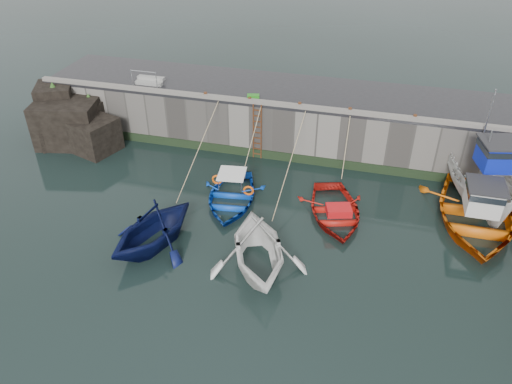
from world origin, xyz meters
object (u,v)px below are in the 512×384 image
(boat_near_navy, at_px, (334,215))
(boat_far_white, at_px, (482,181))
(boat_near_blue, at_px, (231,201))
(fish_crate, at_px, (253,98))
(ladder, at_px, (257,132))
(bollard_d, at_px, (350,110))
(bollard_b, at_px, (250,99))
(bollard_e, at_px, (415,117))
(boat_far_orange, at_px, (475,213))
(boat_near_blacktrim, at_px, (258,266))
(boat_near_white, at_px, (155,244))
(bollard_c, at_px, (300,105))
(bollard_a, at_px, (205,95))

(boat_near_navy, distance_m, boat_far_white, 7.35)
(boat_near_blue, height_order, fish_crate, fish_crate)
(ladder, xyz_separation_m, bollard_d, (4.80, 0.34, 1.71))
(bollard_b, distance_m, bollard_e, 8.50)
(boat_near_blue, relative_size, fish_crate, 7.37)
(boat_near_blue, xyz_separation_m, boat_near_navy, (5.05, 0.14, 0.00))
(boat_near_navy, xyz_separation_m, boat_far_orange, (6.26, 1.16, 0.46))
(ladder, relative_size, boat_near_navy, 0.67)
(boat_near_blacktrim, distance_m, bollard_e, 11.15)
(boat_near_white, relative_size, boat_near_blacktrim, 0.93)
(boat_near_white, xyz_separation_m, bollard_b, (1.85, 8.81, 3.30))
(boat_far_orange, height_order, bollard_d, boat_far_orange)
(boat_near_blacktrim, relative_size, bollard_b, 17.61)
(boat_near_white, distance_m, bollard_c, 10.45)
(boat_near_blacktrim, height_order, boat_near_navy, boat_near_blacktrim)
(bollard_a, xyz_separation_m, bollard_d, (7.80, 0.00, 0.00))
(fish_crate, bearing_deg, boat_near_white, -116.15)
(fish_crate, relative_size, bollard_c, 2.30)
(boat_near_blue, relative_size, bollard_a, 16.91)
(boat_near_navy, distance_m, bollard_d, 5.71)
(ladder, height_order, bollard_c, bollard_c)
(boat_near_white, distance_m, boat_far_white, 15.65)
(ladder, height_order, bollard_b, bollard_b)
(boat_near_blue, height_order, bollard_e, bollard_e)
(bollard_c, bearing_deg, boat_far_orange, -21.35)
(boat_near_white, relative_size, boat_far_orange, 0.65)
(bollard_e, bearing_deg, ladder, -177.60)
(boat_near_navy, bearing_deg, bollard_b, 122.45)
(bollard_a, height_order, bollard_b, same)
(bollard_b, distance_m, bollard_d, 5.30)
(ladder, xyz_separation_m, boat_near_blue, (-0.15, -4.47, -1.59))
(boat_near_blacktrim, bearing_deg, boat_near_blue, 98.38)
(bollard_c, height_order, bollard_e, same)
(boat_near_navy, xyz_separation_m, boat_far_white, (6.61, 3.04, 1.10))
(boat_near_blacktrim, xyz_separation_m, bollard_d, (2.47, 9.01, 3.30))
(ladder, distance_m, bollard_a, 3.47)
(boat_near_blue, bearing_deg, fish_crate, 84.70)
(bollard_d, xyz_separation_m, bollard_e, (3.20, 0.00, 0.00))
(boat_near_white, distance_m, fish_crate, 9.85)
(boat_far_white, bearing_deg, bollard_d, 153.32)
(boat_near_blacktrim, height_order, bollard_e, bollard_e)
(bollard_a, bearing_deg, bollard_c, 0.00)
(fish_crate, xyz_separation_m, bollard_d, (5.18, -0.24, -0.02))
(bollard_a, relative_size, bollard_d, 1.00)
(bollard_a, distance_m, bollard_d, 7.80)
(bollard_a, height_order, bollard_d, same)
(boat_near_white, bearing_deg, bollard_e, 60.46)
(boat_near_blue, bearing_deg, ladder, 80.21)
(boat_far_orange, distance_m, bollard_b, 12.50)
(ladder, bearing_deg, boat_far_orange, -15.84)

